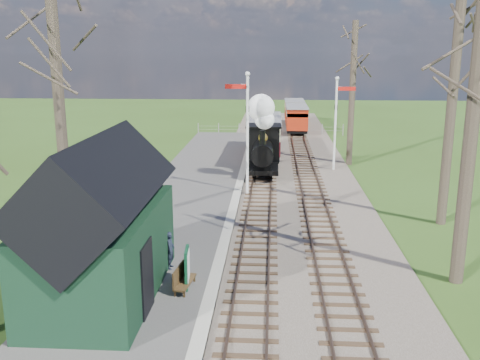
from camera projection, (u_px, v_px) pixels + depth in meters
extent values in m
ellipsoid|color=#385B23|center=(90.00, 211.00, 74.91)|extent=(57.60, 36.00, 16.20)
ellipsoid|color=#385B23|center=(336.00, 227.00, 78.40)|extent=(70.40, 44.00, 19.80)
ellipsoid|color=#385B23|center=(218.00, 204.00, 83.96)|extent=(64.00, 40.00, 18.00)
cube|color=brown|center=(284.00, 170.00, 32.95)|extent=(8.00, 60.00, 0.10)
cube|color=brown|center=(255.00, 168.00, 33.04)|extent=(0.07, 60.00, 0.12)
cube|color=brown|center=(271.00, 168.00, 32.98)|extent=(0.07, 60.00, 0.12)
cube|color=#38281C|center=(263.00, 169.00, 33.02)|extent=(1.60, 60.00, 0.09)
cube|color=brown|center=(297.00, 168.00, 32.88)|extent=(0.07, 60.00, 0.12)
cube|color=brown|center=(314.00, 169.00, 32.82)|extent=(0.07, 60.00, 0.12)
cube|color=#38281C|center=(306.00, 169.00, 32.86)|extent=(1.60, 60.00, 0.09)
cube|color=#474442|center=(187.00, 204.00, 25.48)|extent=(5.00, 44.00, 0.20)
cube|color=#B2AD9E|center=(235.00, 204.00, 25.34)|extent=(0.40, 44.00, 0.21)
cube|color=black|center=(103.00, 253.00, 15.50)|extent=(3.00, 6.00, 2.60)
cube|color=black|center=(99.00, 191.00, 15.06)|extent=(3.25, 6.30, 3.25)
cube|color=black|center=(147.00, 278.00, 14.51)|extent=(0.06, 1.20, 2.00)
cylinder|color=silver|center=(247.00, 137.00, 26.56)|extent=(0.14, 0.14, 6.00)
sphere|color=silver|center=(248.00, 74.00, 25.82)|extent=(0.24, 0.24, 0.24)
cube|color=#B7140F|center=(236.00, 86.00, 26.00)|extent=(1.10, 0.08, 0.22)
cube|color=black|center=(248.00, 109.00, 26.23)|extent=(0.18, 0.06, 0.30)
cylinder|color=silver|center=(335.00, 126.00, 32.13)|extent=(0.14, 0.14, 5.50)
sphere|color=silver|center=(337.00, 78.00, 31.46)|extent=(0.24, 0.24, 0.24)
cube|color=#B7140F|center=(346.00, 89.00, 31.57)|extent=(1.10, 0.08, 0.22)
cube|color=black|center=(336.00, 107.00, 31.86)|extent=(0.18, 0.06, 0.30)
cylinder|color=#382D23|center=(59.00, 98.00, 19.58)|extent=(0.41, 0.41, 11.00)
cylinder|color=#382D23|center=(475.00, 93.00, 15.71)|extent=(0.42, 0.42, 12.00)
cylinder|color=#382D23|center=(452.00, 106.00, 21.69)|extent=(0.40, 0.40, 10.00)
cylinder|color=#382D23|center=(352.00, 95.00, 33.58)|extent=(0.39, 0.39, 9.00)
cube|color=slate|center=(270.00, 127.00, 46.42)|extent=(12.60, 0.02, 0.01)
cube|color=slate|center=(270.00, 130.00, 46.50)|extent=(12.60, 0.02, 0.02)
cylinder|color=slate|center=(270.00, 129.00, 46.48)|extent=(0.08, 0.08, 1.00)
cube|color=black|center=(263.00, 165.00, 31.16)|extent=(1.79, 4.21, 0.26)
cylinder|color=black|center=(263.00, 151.00, 30.33)|extent=(1.16, 2.74, 1.16)
cube|color=black|center=(263.00, 144.00, 32.14)|extent=(1.89, 1.68, 2.10)
cylinder|color=black|center=(262.00, 138.00, 29.08)|extent=(0.29, 0.29, 0.84)
sphere|color=gold|center=(263.00, 138.00, 30.46)|extent=(0.55, 0.55, 0.55)
sphere|color=white|center=(265.00, 120.00, 28.84)|extent=(1.05, 1.05, 1.05)
sphere|color=white|center=(261.00, 108.00, 28.80)|extent=(1.47, 1.47, 1.47)
cylinder|color=black|center=(253.00, 172.00, 30.00)|extent=(0.11, 0.67, 0.67)
cylinder|color=black|center=(271.00, 173.00, 29.94)|extent=(0.11, 0.67, 0.67)
cube|color=black|center=(265.00, 149.00, 37.01)|extent=(2.00, 7.37, 0.32)
cube|color=maroon|center=(265.00, 140.00, 36.86)|extent=(2.10, 7.37, 0.95)
cube|color=beige|center=(265.00, 126.00, 36.63)|extent=(2.10, 7.37, 0.95)
cube|color=slate|center=(265.00, 118.00, 36.51)|extent=(2.21, 7.58, 0.13)
cube|color=black|center=(296.00, 128.00, 47.05)|extent=(1.70, 4.47, 0.27)
cube|color=maroon|center=(296.00, 122.00, 46.92)|extent=(1.79, 4.47, 0.80)
cube|color=beige|center=(297.00, 113.00, 46.73)|extent=(1.79, 4.47, 0.80)
cube|color=slate|center=(297.00, 108.00, 46.62)|extent=(1.88, 4.65, 0.11)
cube|color=black|center=(294.00, 120.00, 52.38)|extent=(1.70, 4.47, 0.27)
cube|color=maroon|center=(294.00, 115.00, 52.25)|extent=(1.79, 4.47, 0.80)
cube|color=beige|center=(294.00, 107.00, 52.06)|extent=(1.79, 4.47, 0.80)
cube|color=slate|center=(294.00, 102.00, 51.96)|extent=(1.88, 4.65, 0.11)
cube|color=#0E4126|center=(187.00, 268.00, 16.21)|extent=(0.16, 0.83, 1.21)
cube|color=silver|center=(189.00, 268.00, 16.21)|extent=(0.08, 0.71, 0.99)
cube|color=#402D17|center=(185.00, 282.00, 16.12)|extent=(0.52, 1.32, 0.06)
cube|color=#402D17|center=(179.00, 274.00, 16.09)|extent=(0.20, 1.28, 0.55)
cube|color=#402D17|center=(187.00, 294.00, 15.61)|extent=(0.06, 0.06, 0.18)
cube|color=#402D17|center=(184.00, 278.00, 16.70)|extent=(0.06, 0.06, 0.18)
imported|color=#1A202F|center=(170.00, 250.00, 17.55)|extent=(0.32, 0.47, 1.27)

